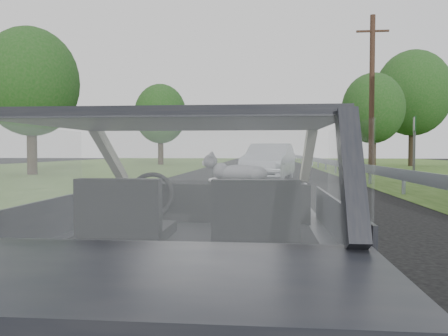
% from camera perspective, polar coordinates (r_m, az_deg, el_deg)
% --- Properties ---
extents(ground, '(140.00, 140.00, 0.00)m').
position_cam_1_polar(ground, '(3.16, -3.53, -21.11)').
color(ground, black).
rests_on(ground, ground).
extents(subject_car, '(1.80, 4.00, 1.45)m').
position_cam_1_polar(subject_car, '(2.95, -3.57, -8.05)').
color(subject_car, black).
rests_on(subject_car, ground).
extents(dashboard, '(1.58, 0.45, 0.30)m').
position_cam_1_polar(dashboard, '(3.54, -2.01, -4.27)').
color(dashboard, black).
rests_on(dashboard, subject_car).
extents(driver_seat, '(0.50, 0.72, 0.42)m').
position_cam_1_polar(driver_seat, '(2.74, -12.87, -5.62)').
color(driver_seat, black).
rests_on(driver_seat, subject_car).
extents(passenger_seat, '(0.50, 0.72, 0.42)m').
position_cam_1_polar(passenger_seat, '(2.60, 4.21, -5.98)').
color(passenger_seat, black).
rests_on(passenger_seat, subject_car).
extents(steering_wheel, '(0.36, 0.36, 0.04)m').
position_cam_1_polar(steering_wheel, '(3.32, -9.54, -3.51)').
color(steering_wheel, black).
rests_on(steering_wheel, dashboard).
extents(cat, '(0.57, 0.24, 0.25)m').
position_cam_1_polar(cat, '(3.47, 2.20, -0.57)').
color(cat, gray).
rests_on(cat, dashboard).
extents(guardrail, '(0.05, 90.00, 0.32)m').
position_cam_1_polar(guardrail, '(13.45, 21.96, -0.77)').
color(guardrail, gray).
rests_on(guardrail, ground).
extents(other_car, '(2.71, 5.03, 1.57)m').
position_cam_1_polar(other_car, '(18.88, 5.94, 0.83)').
color(other_car, '#A5A8B1').
rests_on(other_car, ground).
extents(highway_sign, '(0.38, 1.11, 2.79)m').
position_cam_1_polar(highway_sign, '(21.54, 23.59, 2.45)').
color(highway_sign, '#1C5E2A').
rests_on(highway_sign, ground).
extents(utility_pole, '(0.30, 0.30, 8.30)m').
position_cam_1_polar(utility_pole, '(24.34, 18.74, 8.98)').
color(utility_pole, '#34231C').
rests_on(utility_pole, ground).
extents(tree_2, '(5.29, 5.29, 6.53)m').
position_cam_1_polar(tree_2, '(32.54, 18.86, 5.68)').
color(tree_2, '#154111').
rests_on(tree_2, ground).
extents(tree_3, '(7.75, 7.75, 9.16)m').
position_cam_1_polar(tree_3, '(39.00, 23.40, 6.97)').
color(tree_3, '#154111').
rests_on(tree_3, ground).
extents(tree_5, '(6.51, 6.51, 7.45)m').
position_cam_1_polar(tree_5, '(25.09, -23.87, 7.72)').
color(tree_5, '#154111').
rests_on(tree_5, ground).
extents(tree_6, '(6.08, 6.08, 7.06)m').
position_cam_1_polar(tree_6, '(39.97, -8.28, 5.51)').
color(tree_6, '#154111').
rests_on(tree_6, ground).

